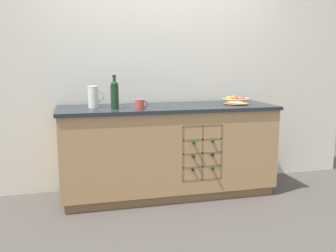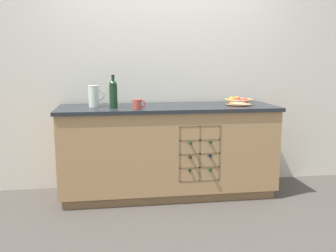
{
  "view_description": "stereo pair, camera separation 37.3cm",
  "coord_description": "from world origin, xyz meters",
  "views": [
    {
      "loc": [
        -0.91,
        -3.57,
        1.34
      ],
      "look_at": [
        0.0,
        0.0,
        0.71
      ],
      "focal_mm": 40.0,
      "sensor_mm": 36.0,
      "label": 1
    },
    {
      "loc": [
        -0.55,
        -3.64,
        1.34
      ],
      "look_at": [
        0.0,
        0.0,
        0.71
      ],
      "focal_mm": 40.0,
      "sensor_mm": 36.0,
      "label": 2
    }
  ],
  "objects": [
    {
      "name": "white_pitcher",
      "position": [
        -0.72,
        0.04,
        1.02
      ],
      "size": [
        0.16,
        0.1,
        0.21
      ],
      "color": "silver",
      "rests_on": "kitchen_island"
    },
    {
      "name": "fruit_bowl",
      "position": [
        0.72,
        -0.02,
        0.95
      ],
      "size": [
        0.28,
        0.28,
        0.08
      ],
      "color": "tan",
      "rests_on": "kitchen_island"
    },
    {
      "name": "kitchen_island",
      "position": [
        0.0,
        -0.0,
        0.46
      ],
      "size": [
        2.15,
        0.7,
        0.91
      ],
      "color": "brown",
      "rests_on": "ground_plane"
    },
    {
      "name": "back_wall",
      "position": [
        0.0,
        0.39,
        1.27
      ],
      "size": [
        4.51,
        0.06,
        2.55
      ],
      "primitive_type": "cube",
      "color": "silver",
      "rests_on": "ground_plane"
    },
    {
      "name": "ground_plane",
      "position": [
        0.0,
        0.0,
        0.0
      ],
      "size": [
        14.0,
        14.0,
        0.0
      ],
      "primitive_type": "plane",
      "color": "#4C4742"
    },
    {
      "name": "ceramic_mug",
      "position": [
        -0.31,
        -0.19,
        0.96
      ],
      "size": [
        0.12,
        0.08,
        0.09
      ],
      "color": "#B7473D",
      "rests_on": "kitchen_island"
    },
    {
      "name": "standing_wine_bottle",
      "position": [
        -0.53,
        -0.09,
        1.05
      ],
      "size": [
        0.08,
        0.08,
        0.31
      ],
      "color": "#19381E",
      "rests_on": "kitchen_island"
    }
  ]
}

